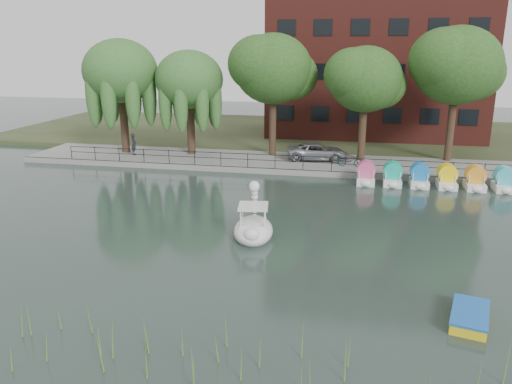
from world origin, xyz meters
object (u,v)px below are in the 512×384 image
(minivan, at_px, (317,150))
(swan_boat, at_px, (253,226))
(yellow_rowboat, at_px, (470,316))
(pedestrian, at_px, (134,143))
(bicycle, at_px, (350,160))

(minivan, xyz_separation_m, swan_boat, (-1.70, -15.78, -0.58))
(minivan, distance_m, yellow_rowboat, 22.97)
(pedestrian, bearing_deg, yellow_rowboat, -161.46)
(minivan, bearing_deg, pedestrian, 86.65)
(bicycle, height_order, swan_boat, swan_boat)
(bicycle, distance_m, swan_boat, 14.64)
(minivan, relative_size, yellow_rowboat, 2.16)
(swan_boat, bearing_deg, yellow_rowboat, -44.25)
(bicycle, bearing_deg, pedestrian, 91.14)
(minivan, height_order, bicycle, minivan)
(bicycle, bearing_deg, yellow_rowboat, -164.38)
(minivan, relative_size, pedestrian, 2.67)
(pedestrian, xyz_separation_m, swan_boat, (12.85, -14.69, -0.84))
(swan_boat, relative_size, yellow_rowboat, 1.32)
(minivan, bearing_deg, swan_boat, 166.22)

